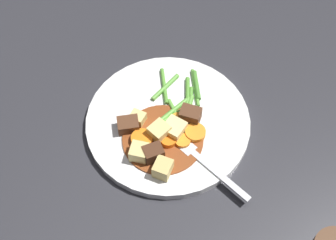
# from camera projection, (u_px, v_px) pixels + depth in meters

# --- Properties ---
(ground_plane) EXTENTS (3.00, 3.00, 0.00)m
(ground_plane) POSITION_uv_depth(u_px,v_px,m) (168.00, 125.00, 0.80)
(ground_plane) COLOR #2D2D33
(dinner_plate) EXTENTS (0.27, 0.27, 0.02)m
(dinner_plate) POSITION_uv_depth(u_px,v_px,m) (168.00, 122.00, 0.79)
(dinner_plate) COLOR white
(dinner_plate) RESTS_ON ground_plane
(stew_sauce) EXTENTS (0.13, 0.13, 0.00)m
(stew_sauce) POSITION_uv_depth(u_px,v_px,m) (163.00, 139.00, 0.77)
(stew_sauce) COLOR brown
(stew_sauce) RESTS_ON dinner_plate
(carrot_slice_0) EXTENTS (0.04, 0.04, 0.01)m
(carrot_slice_0) POSITION_uv_depth(u_px,v_px,m) (179.00, 121.00, 0.78)
(carrot_slice_0) COLOR orange
(carrot_slice_0) RESTS_ON dinner_plate
(carrot_slice_1) EXTENTS (0.05, 0.05, 0.01)m
(carrot_slice_1) POSITION_uv_depth(u_px,v_px,m) (195.00, 133.00, 0.77)
(carrot_slice_1) COLOR orange
(carrot_slice_1) RESTS_ON dinner_plate
(carrot_slice_2) EXTENTS (0.04, 0.04, 0.01)m
(carrot_slice_2) POSITION_uv_depth(u_px,v_px,m) (183.00, 141.00, 0.76)
(carrot_slice_2) COLOR orange
(carrot_slice_2) RESTS_ON dinner_plate
(carrot_slice_3) EXTENTS (0.04, 0.04, 0.01)m
(carrot_slice_3) POSITION_uv_depth(u_px,v_px,m) (142.00, 140.00, 0.76)
(carrot_slice_3) COLOR orange
(carrot_slice_3) RESTS_ON dinner_plate
(carrot_slice_4) EXTENTS (0.04, 0.04, 0.01)m
(carrot_slice_4) POSITION_uv_depth(u_px,v_px,m) (168.00, 140.00, 0.76)
(carrot_slice_4) COLOR orange
(carrot_slice_4) RESTS_ON dinner_plate
(potato_chunk_0) EXTENTS (0.03, 0.03, 0.02)m
(potato_chunk_0) POSITION_uv_depth(u_px,v_px,m) (139.00, 152.00, 0.74)
(potato_chunk_0) COLOR #E5CC7A
(potato_chunk_0) RESTS_ON dinner_plate
(potato_chunk_1) EXTENTS (0.03, 0.03, 0.03)m
(potato_chunk_1) POSITION_uv_depth(u_px,v_px,m) (163.00, 168.00, 0.72)
(potato_chunk_1) COLOR #DBBC6B
(potato_chunk_1) RESTS_ON dinner_plate
(potato_chunk_2) EXTENTS (0.02, 0.02, 0.02)m
(potato_chunk_2) POSITION_uv_depth(u_px,v_px,m) (138.00, 118.00, 0.78)
(potato_chunk_2) COLOR #E5CC7A
(potato_chunk_2) RESTS_ON dinner_plate
(potato_chunk_3) EXTENTS (0.04, 0.04, 0.02)m
(potato_chunk_3) POSITION_uv_depth(u_px,v_px,m) (174.00, 129.00, 0.76)
(potato_chunk_3) COLOR #EAD68C
(potato_chunk_3) RESTS_ON dinner_plate
(potato_chunk_4) EXTENTS (0.04, 0.04, 0.03)m
(potato_chunk_4) POSITION_uv_depth(u_px,v_px,m) (158.00, 132.00, 0.76)
(potato_chunk_4) COLOR #E5CC7A
(potato_chunk_4) RESTS_ON dinner_plate
(meat_chunk_0) EXTENTS (0.03, 0.04, 0.03)m
(meat_chunk_0) POSITION_uv_depth(u_px,v_px,m) (190.00, 115.00, 0.78)
(meat_chunk_0) COLOR #56331E
(meat_chunk_0) RESTS_ON dinner_plate
(meat_chunk_1) EXTENTS (0.04, 0.04, 0.03)m
(meat_chunk_1) POSITION_uv_depth(u_px,v_px,m) (153.00, 153.00, 0.74)
(meat_chunk_1) COLOR #4C2B19
(meat_chunk_1) RESTS_ON dinner_plate
(meat_chunk_2) EXTENTS (0.04, 0.04, 0.02)m
(meat_chunk_2) POSITION_uv_depth(u_px,v_px,m) (128.00, 125.00, 0.77)
(meat_chunk_2) COLOR #56331E
(meat_chunk_2) RESTS_ON dinner_plate
(green_bean_0) EXTENTS (0.07, 0.04, 0.01)m
(green_bean_0) POSITION_uv_depth(u_px,v_px,m) (195.00, 87.00, 0.82)
(green_bean_0) COLOR #66AD42
(green_bean_0) RESTS_ON dinner_plate
(green_bean_1) EXTENTS (0.06, 0.02, 0.01)m
(green_bean_1) POSITION_uv_depth(u_px,v_px,m) (188.00, 110.00, 0.79)
(green_bean_1) COLOR #66AD42
(green_bean_1) RESTS_ON dinner_plate
(green_bean_2) EXTENTS (0.06, 0.06, 0.01)m
(green_bean_2) POSITION_uv_depth(u_px,v_px,m) (178.00, 117.00, 0.79)
(green_bean_2) COLOR #66AD42
(green_bean_2) RESTS_ON dinner_plate
(green_bean_3) EXTENTS (0.06, 0.03, 0.01)m
(green_bean_3) POSITION_uv_depth(u_px,v_px,m) (188.00, 92.00, 0.81)
(green_bean_3) COLOR #599E38
(green_bean_3) RESTS_ON dinner_plate
(green_bean_4) EXTENTS (0.07, 0.03, 0.01)m
(green_bean_4) POSITION_uv_depth(u_px,v_px,m) (190.00, 106.00, 0.80)
(green_bean_4) COLOR #599E38
(green_bean_4) RESTS_ON dinner_plate
(green_bean_5) EXTENTS (0.05, 0.02, 0.01)m
(green_bean_5) POSITION_uv_depth(u_px,v_px,m) (185.00, 111.00, 0.79)
(green_bean_5) COLOR #66AD42
(green_bean_5) RESTS_ON dinner_plate
(green_bean_6) EXTENTS (0.06, 0.04, 0.01)m
(green_bean_6) POSITION_uv_depth(u_px,v_px,m) (196.00, 85.00, 0.82)
(green_bean_6) COLOR #4C8E33
(green_bean_6) RESTS_ON dinner_plate
(green_bean_7) EXTENTS (0.07, 0.03, 0.01)m
(green_bean_7) POSITION_uv_depth(u_px,v_px,m) (165.00, 87.00, 0.82)
(green_bean_7) COLOR #66AD42
(green_bean_7) RESTS_ON dinner_plate
(green_bean_8) EXTENTS (0.07, 0.04, 0.01)m
(green_bean_8) POSITION_uv_depth(u_px,v_px,m) (171.00, 112.00, 0.79)
(green_bean_8) COLOR #66AD42
(green_bean_8) RESTS_ON dinner_plate
(green_bean_9) EXTENTS (0.07, 0.04, 0.01)m
(green_bean_9) POSITION_uv_depth(u_px,v_px,m) (164.00, 86.00, 0.82)
(green_bean_9) COLOR #599E38
(green_bean_9) RESTS_ON dinner_plate
(green_bean_10) EXTENTS (0.07, 0.05, 0.01)m
(green_bean_10) POSITION_uv_depth(u_px,v_px,m) (168.00, 118.00, 0.78)
(green_bean_10) COLOR #66AD42
(green_bean_10) RESTS_ON dinner_plate
(fork) EXTENTS (0.08, 0.17, 0.00)m
(fork) POSITION_uv_depth(u_px,v_px,m) (203.00, 161.00, 0.74)
(fork) COLOR silver
(fork) RESTS_ON dinner_plate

